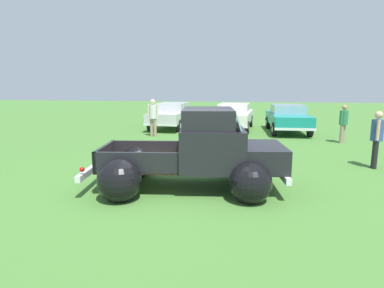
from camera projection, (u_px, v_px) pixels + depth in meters
name	position (u px, v px, depth m)	size (l,w,h in m)	color
ground_plane	(185.00, 187.00, 7.83)	(80.00, 80.00, 0.00)	#477A33
vintage_pickup_truck	(201.00, 157.00, 7.67)	(4.79, 3.15, 1.96)	black
show_car_0	(172.00, 114.00, 18.42)	(2.08, 4.58, 1.43)	black
show_car_1	(234.00, 115.00, 17.83)	(2.29, 4.68, 1.43)	black
show_car_2	(288.00, 117.00, 16.81)	(1.99, 4.45, 1.43)	black
spectator_0	(343.00, 122.00, 13.63)	(0.48, 0.48, 1.63)	gray
spectator_1	(153.00, 115.00, 15.37)	(0.53, 0.35, 1.78)	gray
spectator_2	(377.00, 136.00, 9.49)	(0.42, 0.53, 1.71)	black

